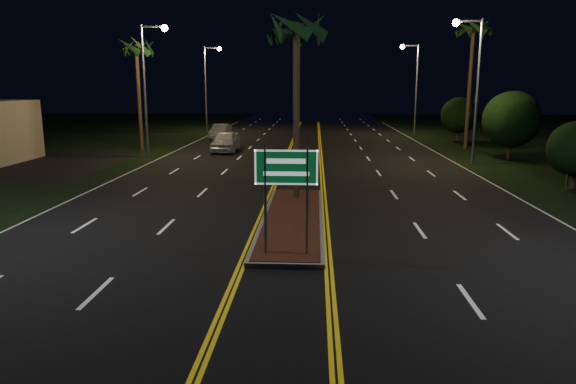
# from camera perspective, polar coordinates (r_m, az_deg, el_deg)

# --- Properties ---
(ground) EXTENTS (120.00, 120.00, 0.00)m
(ground) POSITION_cam_1_polar(r_m,az_deg,el_deg) (12.56, -0.93, -11.55)
(ground) COLOR black
(ground) RESTS_ON ground
(median_island) EXTENTS (2.25, 10.25, 0.17)m
(median_island) POSITION_cam_1_polar(r_m,az_deg,el_deg) (19.16, 0.51, -3.02)
(median_island) COLOR gray
(median_island) RESTS_ON ground
(highway_sign) EXTENTS (1.80, 0.08, 3.20)m
(highway_sign) POSITION_cam_1_polar(r_m,az_deg,el_deg) (14.56, -0.20, 1.60)
(highway_sign) COLOR gray
(highway_sign) RESTS_ON ground
(streetlight_left_mid) EXTENTS (1.91, 0.44, 9.00)m
(streetlight_left_mid) POSITION_cam_1_polar(r_m,az_deg,el_deg) (37.31, -15.16, 12.41)
(streetlight_left_mid) COLOR gray
(streetlight_left_mid) RESTS_ON ground
(streetlight_left_far) EXTENTS (1.91, 0.44, 9.00)m
(streetlight_left_far) POSITION_cam_1_polar(r_m,az_deg,el_deg) (56.68, -8.79, 12.32)
(streetlight_left_far) COLOR gray
(streetlight_left_far) RESTS_ON ground
(streetlight_right_mid) EXTENTS (1.91, 0.44, 9.00)m
(streetlight_right_mid) POSITION_cam_1_polar(r_m,az_deg,el_deg) (34.92, 19.81, 12.21)
(streetlight_right_mid) COLOR gray
(streetlight_right_mid) RESTS_ON ground
(streetlight_right_far) EXTENTS (1.91, 0.44, 9.00)m
(streetlight_right_far) POSITION_cam_1_polar(r_m,az_deg,el_deg) (54.40, 13.73, 12.15)
(streetlight_right_far) COLOR gray
(streetlight_right_far) RESTS_ON ground
(palm_median) EXTENTS (2.40, 2.40, 8.30)m
(palm_median) POSITION_cam_1_polar(r_m,az_deg,el_deg) (22.14, 0.97, 17.73)
(palm_median) COLOR #382819
(palm_median) RESTS_ON ground
(palm_left_far) EXTENTS (2.40, 2.40, 8.80)m
(palm_left_far) POSITION_cam_1_polar(r_m,az_deg,el_deg) (41.88, -16.52, 15.09)
(palm_left_far) COLOR #382819
(palm_left_far) RESTS_ON ground
(palm_right_far) EXTENTS (2.40, 2.40, 10.30)m
(palm_right_far) POSITION_cam_1_polar(r_m,az_deg,el_deg) (43.41, 19.92, 16.60)
(palm_right_far) COLOR #382819
(palm_right_far) RESTS_ON ground
(shrub_near) EXTENTS (2.70, 2.70, 3.30)m
(shrub_near) POSITION_cam_1_polar(r_m,az_deg,el_deg) (28.65, 29.39, 4.19)
(shrub_near) COLOR #382819
(shrub_near) RESTS_ON ground
(shrub_mid) EXTENTS (3.78, 3.78, 4.62)m
(shrub_mid) POSITION_cam_1_polar(r_m,az_deg,el_deg) (37.95, 23.58, 7.40)
(shrub_mid) COLOR #382819
(shrub_mid) RESTS_ON ground
(shrub_far) EXTENTS (3.24, 3.24, 3.96)m
(shrub_far) POSITION_cam_1_polar(r_m,az_deg,el_deg) (49.32, 18.49, 8.10)
(shrub_far) COLOR #382819
(shrub_far) RESTS_ON ground
(car_near) EXTENTS (2.36, 5.46, 1.82)m
(car_near) POSITION_cam_1_polar(r_m,az_deg,el_deg) (39.66, -6.96, 5.79)
(car_near) COLOR silver
(car_near) RESTS_ON ground
(car_far) EXTENTS (2.21, 4.82, 1.58)m
(car_far) POSITION_cam_1_polar(r_m,az_deg,el_deg) (49.81, -7.48, 6.85)
(car_far) COLOR silver
(car_far) RESTS_ON ground
(warning_sign) EXTENTS (1.07, 0.34, 2.63)m
(warning_sign) POSITION_cam_1_polar(r_m,az_deg,el_deg) (28.09, 28.79, 3.67)
(warning_sign) COLOR gray
(warning_sign) RESTS_ON ground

